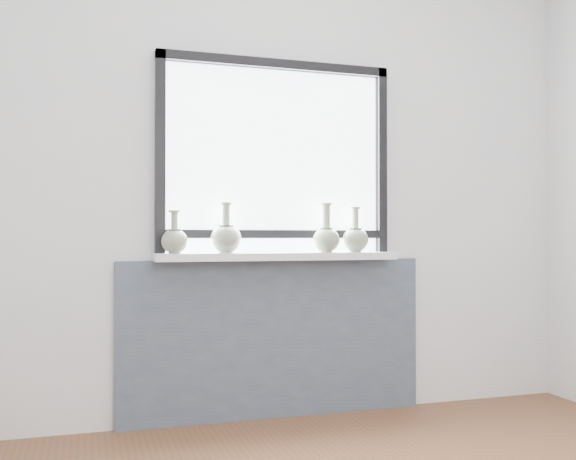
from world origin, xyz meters
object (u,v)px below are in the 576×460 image
object	(u,v)px
vase_b	(226,237)
vase_a	(175,239)
vase_c	(326,237)
vase_d	(355,238)
windowsill	(279,256)

from	to	relation	value
vase_b	vase_a	bearing A→B (deg)	-175.97
vase_c	vase_d	xyz separation A→B (m)	(0.18, 0.02, -0.00)
vase_b	vase_d	xyz separation A→B (m)	(0.73, 0.00, -0.01)
vase_b	vase_c	distance (m)	0.55
vase_c	vase_d	distance (m)	0.18
vase_a	vase_c	bearing A→B (deg)	0.21
windowsill	vase_d	size ratio (longest dim) A/B	5.25
vase_d	vase_a	bearing A→B (deg)	-178.76
vase_a	vase_d	distance (m)	1.00
vase_b	windowsill	bearing A→B (deg)	1.33
vase_b	vase_d	bearing A→B (deg)	0.21
vase_b	vase_c	size ratio (longest dim) A/B	0.98
vase_a	vase_c	size ratio (longest dim) A/B	0.81
windowsill	vase_b	distance (m)	0.31
windowsill	vase_c	world-z (taller)	vase_c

